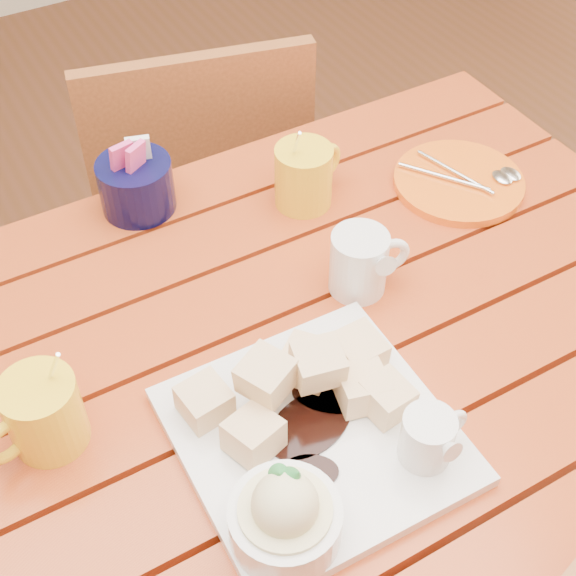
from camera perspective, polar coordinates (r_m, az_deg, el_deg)
table at (r=1.05m, az=-0.90°, el=-8.77°), size 1.20×0.79×0.75m
dessert_plate at (r=0.85m, az=1.74°, el=-11.11°), size 0.29×0.29×0.11m
coffee_mug_left at (r=0.89m, az=-17.11°, el=-8.54°), size 0.12×0.08×0.14m
coffee_mug_right at (r=1.14m, az=1.20°, el=8.07°), size 0.12×0.08×0.14m
cream_pitcher at (r=1.01m, az=5.21°, el=1.92°), size 0.11×0.09×0.09m
sugar_caddy at (r=1.15m, az=-10.75°, el=7.26°), size 0.10×0.10×0.11m
orange_saucer at (r=1.21m, az=12.13°, el=7.41°), size 0.19×0.19×0.02m
chair_far at (r=1.61m, az=-6.36°, el=6.39°), size 0.48×0.48×0.84m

